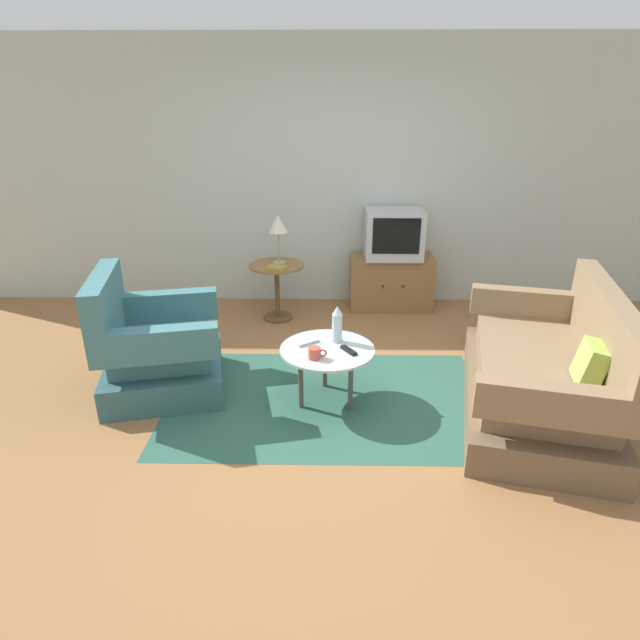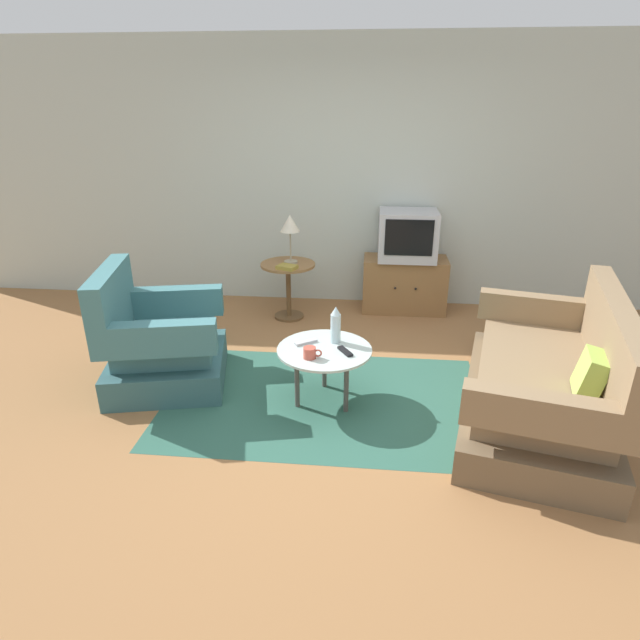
% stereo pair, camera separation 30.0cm
% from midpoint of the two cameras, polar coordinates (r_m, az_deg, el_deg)
% --- Properties ---
extents(ground_plane, '(16.00, 16.00, 0.00)m').
position_cam_midpoint_polar(ground_plane, '(3.87, -0.42, -9.79)').
color(ground_plane, olive).
extents(back_wall, '(9.00, 0.12, 2.70)m').
position_cam_midpoint_polar(back_wall, '(5.67, 0.12, 15.38)').
color(back_wall, '#B2BCB2').
rests_on(back_wall, ground).
extents(area_rug, '(2.37, 1.53, 0.00)m').
position_cam_midpoint_polar(area_rug, '(3.98, -1.41, -8.75)').
color(area_rug, '#2D5B4C').
rests_on(area_rug, ground).
extents(armchair, '(1.03, 1.05, 0.94)m').
position_cam_midpoint_polar(armchair, '(4.23, -19.57, -3.23)').
color(armchair, '#325C60').
rests_on(armchair, ground).
extents(couch, '(1.31, 1.94, 0.92)m').
position_cam_midpoint_polar(couch, '(3.97, 21.41, -5.66)').
color(couch, brown).
rests_on(couch, ground).
extents(coffee_table, '(0.69, 0.69, 0.43)m').
position_cam_midpoint_polar(coffee_table, '(3.79, -1.50, -3.75)').
color(coffee_table, '#B2C6C1').
rests_on(coffee_table, ground).
extents(side_table, '(0.55, 0.55, 0.58)m').
position_cam_midpoint_polar(side_table, '(5.30, -6.35, 4.40)').
color(side_table, olive).
rests_on(side_table, ground).
extents(tv_stand, '(0.87, 0.43, 0.57)m').
position_cam_midpoint_polar(tv_stand, '(5.64, 6.22, 4.09)').
color(tv_stand, olive).
rests_on(tv_stand, ground).
extents(television, '(0.59, 0.47, 0.49)m').
position_cam_midpoint_polar(television, '(5.48, 6.47, 9.33)').
color(television, '#B7B7BC').
rests_on(television, tv_stand).
extents(table_lamp, '(0.19, 0.19, 0.49)m').
position_cam_midpoint_polar(table_lamp, '(5.18, -6.28, 10.12)').
color(table_lamp, '#9E937A').
rests_on(table_lamp, side_table).
extents(vase, '(0.08, 0.08, 0.28)m').
position_cam_midpoint_polar(vase, '(3.82, -0.32, -0.54)').
color(vase, silver).
rests_on(vase, coffee_table).
extents(mug, '(0.13, 0.09, 0.08)m').
position_cam_midpoint_polar(mug, '(3.62, -2.94, -3.66)').
color(mug, '#B74C3D').
rests_on(mug, coffee_table).
extents(tv_remote_dark, '(0.12, 0.16, 0.02)m').
position_cam_midpoint_polar(tv_remote_dark, '(3.72, 0.84, -3.37)').
color(tv_remote_dark, black).
rests_on(tv_remote_dark, coffee_table).
extents(tv_remote_silver, '(0.17, 0.14, 0.02)m').
position_cam_midpoint_polar(tv_remote_silver, '(3.84, -3.56, -2.52)').
color(tv_remote_silver, '#B2B2B7').
rests_on(tv_remote_silver, coffee_table).
extents(book, '(0.22, 0.19, 0.04)m').
position_cam_midpoint_polar(book, '(5.07, -6.45, 5.64)').
color(book, olive).
rests_on(book, side_table).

